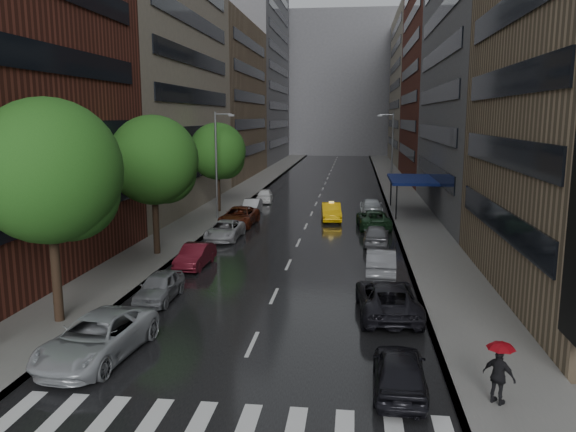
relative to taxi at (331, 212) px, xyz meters
name	(u,v)px	position (x,y,z in m)	size (l,w,h in m)	color
ground	(230,394)	(-1.93, -30.90, -0.74)	(220.00, 220.00, 0.00)	gray
road	(322,191)	(-1.93, 19.10, -0.74)	(14.00, 140.00, 0.01)	black
sidewalk_left	(248,189)	(-10.93, 19.10, -0.67)	(4.00, 140.00, 0.15)	gray
sidewalk_right	(398,192)	(7.07, 19.10, -0.67)	(4.00, 140.00, 0.15)	gray
crosswalk	(221,428)	(-1.73, -32.90, -0.73)	(13.15, 2.80, 0.01)	silver
buildings_left	(214,61)	(-16.93, 27.89, 15.24)	(8.00, 108.00, 38.00)	maroon
buildings_right	(448,65)	(13.07, 25.80, 14.29)	(8.05, 109.10, 36.00)	#937A5B
building_far	(340,85)	(-1.93, 87.10, 15.26)	(40.00, 14.00, 32.00)	slate
tree_near	(49,171)	(-10.53, -25.70, 5.80)	(6.00, 6.00, 9.56)	#382619
tree_mid	(153,160)	(-10.53, -13.61, 5.34)	(5.57, 5.57, 8.88)	#382619
tree_far	(217,151)	(-10.53, 2.83, 4.89)	(5.17, 5.17, 8.24)	#382619
taxi	(331,212)	(0.00, 0.00, 0.00)	(1.57, 4.52, 1.49)	yellow
parked_cars_left	(213,239)	(-7.33, -11.76, -0.02)	(3.16, 43.45, 1.57)	#A3A7AC
parked_cars_right	(378,247)	(3.47, -12.68, 0.00)	(2.91, 38.36, 1.56)	black
ped_red_umbrella	(500,367)	(6.36, -30.81, 0.58)	(1.06, 1.00, 2.01)	black
street_lamp_left	(217,163)	(-9.65, -0.90, 4.15)	(1.74, 0.22, 9.00)	gray
street_lamp_right	(391,153)	(5.79, 14.10, 4.15)	(1.74, 0.22, 9.00)	gray
awning	(412,180)	(7.06, 4.10, 2.39)	(4.00, 8.00, 3.12)	navy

